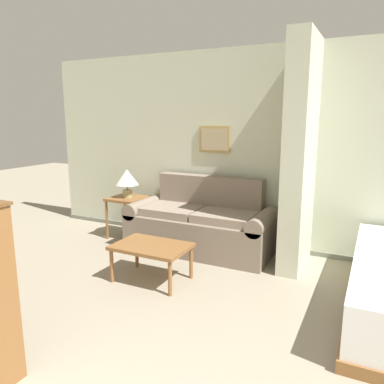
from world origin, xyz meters
The scene contains 6 objects.
wall_back centered at (0.00, 4.35, 1.29)m, with size 7.15×0.16×2.60m.
wall_partition_pillar centered at (0.34, 3.86, 1.30)m, with size 0.24×0.84×2.60m.
couch centered at (-0.88, 3.87, 0.34)m, with size 1.89×0.84×0.94m.
coffee_table centered at (-0.94, 2.75, 0.35)m, with size 0.79×0.54×0.40m.
side_table centered at (-2.05, 3.87, 0.50)m, with size 0.49×0.49×0.59m.
table_lamp centered at (-2.05, 3.87, 0.86)m, with size 0.33×0.33×0.40m.
Camera 1 is at (1.12, -0.43, 1.72)m, focal length 35.00 mm.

